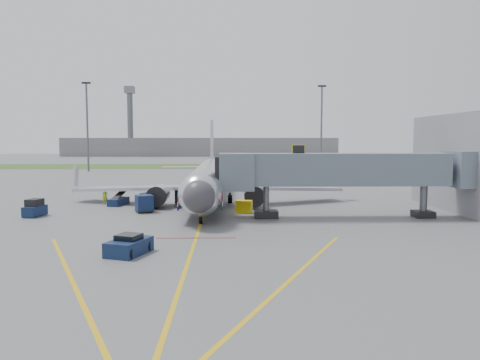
{
  "coord_description": "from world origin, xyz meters",
  "views": [
    {
      "loc": [
        2.48,
        -38.68,
        7.42
      ],
      "look_at": [
        3.63,
        9.55,
        3.2
      ],
      "focal_mm": 35.0,
      "sensor_mm": 36.0,
      "label": 1
    }
  ],
  "objects_px": {
    "baggage_tug": "(35,209)",
    "ramp_worker": "(105,197)",
    "airliner": "(208,181)",
    "belt_loader": "(119,201)",
    "pushback_tug": "(129,246)"
  },
  "relations": [
    {
      "from": "airliner",
      "to": "belt_loader",
      "type": "relative_size",
      "value": 9.15
    },
    {
      "from": "airliner",
      "to": "pushback_tug",
      "type": "bearing_deg",
      "value": -99.45
    },
    {
      "from": "pushback_tug",
      "to": "baggage_tug",
      "type": "distance_m",
      "value": 19.48
    },
    {
      "from": "pushback_tug",
      "to": "baggage_tug",
      "type": "height_order",
      "value": "baggage_tug"
    },
    {
      "from": "belt_loader",
      "to": "ramp_worker",
      "type": "relative_size",
      "value": 2.31
    },
    {
      "from": "baggage_tug",
      "to": "belt_loader",
      "type": "distance_m",
      "value": 9.9
    },
    {
      "from": "airliner",
      "to": "belt_loader",
      "type": "distance_m",
      "value": 10.3
    },
    {
      "from": "baggage_tug",
      "to": "belt_loader",
      "type": "height_order",
      "value": "belt_loader"
    },
    {
      "from": "baggage_tug",
      "to": "belt_loader",
      "type": "relative_size",
      "value": 0.67
    },
    {
      "from": "ramp_worker",
      "to": "airliner",
      "type": "bearing_deg",
      "value": -16.75
    },
    {
      "from": "pushback_tug",
      "to": "ramp_worker",
      "type": "bearing_deg",
      "value": 108.08
    },
    {
      "from": "baggage_tug",
      "to": "ramp_worker",
      "type": "distance_m",
      "value": 9.76
    },
    {
      "from": "baggage_tug",
      "to": "pushback_tug",
      "type": "bearing_deg",
      "value": -51.06
    },
    {
      "from": "airliner",
      "to": "baggage_tug",
      "type": "xyz_separation_m",
      "value": [
        -16.25,
        -8.89,
        -1.9
      ]
    },
    {
      "from": "pushback_tug",
      "to": "belt_loader",
      "type": "bearing_deg",
      "value": 104.71
    }
  ]
}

